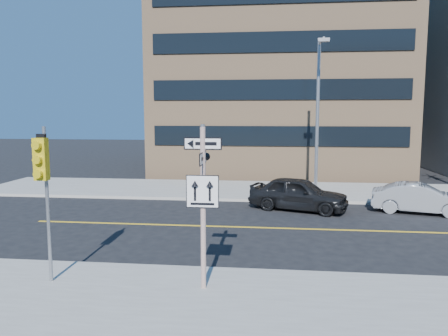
# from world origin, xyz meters

# --- Properties ---
(ground) EXTENTS (120.00, 120.00, 0.00)m
(ground) POSITION_xyz_m (0.00, 0.00, 0.00)
(ground) COLOR black
(ground) RESTS_ON ground
(sign_pole) EXTENTS (0.92, 0.92, 4.06)m
(sign_pole) POSITION_xyz_m (0.00, -2.51, 2.44)
(sign_pole) COLOR white
(sign_pole) RESTS_ON near_sidewalk
(traffic_signal) EXTENTS (0.32, 0.45, 4.00)m
(traffic_signal) POSITION_xyz_m (-4.00, -2.66, 3.03)
(traffic_signal) COLOR gray
(traffic_signal) RESTS_ON near_sidewalk
(parked_car_a) EXTENTS (3.21, 4.88, 1.54)m
(parked_car_a) POSITION_xyz_m (2.87, 7.40, 0.77)
(parked_car_a) COLOR black
(parked_car_a) RESTS_ON ground
(parked_car_b) EXTENTS (2.42, 4.33, 1.35)m
(parked_car_b) POSITION_xyz_m (8.26, 7.35, 0.68)
(parked_car_b) COLOR gray
(parked_car_b) RESTS_ON ground
(streetlight_a) EXTENTS (0.55, 2.25, 8.00)m
(streetlight_a) POSITION_xyz_m (4.00, 10.76, 4.76)
(streetlight_a) COLOR gray
(streetlight_a) RESTS_ON far_sidewalk
(building_brick) EXTENTS (18.00, 18.00, 18.00)m
(building_brick) POSITION_xyz_m (2.00, 25.00, 9.00)
(building_brick) COLOR tan
(building_brick) RESTS_ON ground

